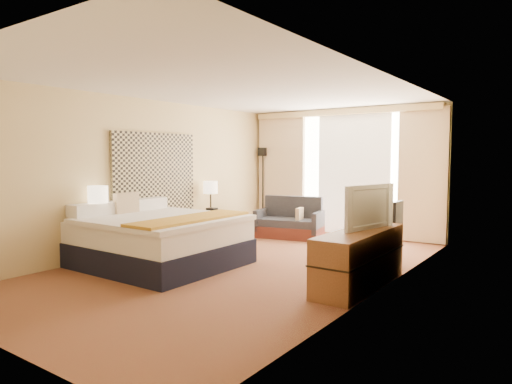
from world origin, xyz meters
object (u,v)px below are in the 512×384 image
Objects in this scene: nightstand_right at (211,225)px; lamp_left at (98,195)px; nightstand_left at (103,245)px; lamp_right at (211,188)px; loveseat at (290,224)px; floor_lamp at (263,171)px; bed at (159,239)px; desk_chair at (389,238)px; media_dresser at (360,259)px; television at (363,206)px.

lamp_left reaches higher than nightstand_right.
lamp_right is (0.01, 2.48, 0.73)m from nightstand_left.
floor_lamp is at bearing 133.38° from loveseat.
nightstand_right is at bearing 111.06° from bed.
bed reaches higher than desk_chair.
floor_lamp is 3.11× the size of lamp_right.
bed is at bearing -109.92° from loveseat.
nightstand_left and nightstand_right have the same top height.
media_dresser reaches higher than nightstand_right.
television reaches higher than desk_chair.
nightstand_left is at bearing -89.60° from floor_lamp.
floor_lamp is at bearing 91.28° from lamp_right.
television is (3.68, -3.08, -0.30)m from floor_lamp.
television is (3.65, -1.23, 0.71)m from nightstand_right.
bed is 3.03m from television.
bed is at bearing 120.07° from television.
lamp_right is (0.04, -1.87, -0.28)m from floor_lamp.
loveseat reaches higher than nightstand_left.
media_dresser is 1.84× the size of desk_chair.
lamp_right is (0.01, -0.02, 0.73)m from nightstand_right.
lamp_left reaches higher than lamp_right.
floor_lamp is 2.91× the size of lamp_left.
lamp_right is at bearing 84.63° from television.
loveseat is (1.19, 1.04, -0.01)m from nightstand_right.
desk_chair is at bearing -4.32° from lamp_right.
television reaches higher than media_dresser.
nightstand_right is at bearing 90.00° from nightstand_left.
floor_lamp reaches higher than lamp_left.
lamp_left is 1.07× the size of lamp_right.
bed is 1.52× the size of loveseat.
lamp_left is (-1.22, -3.59, 0.77)m from loveseat.
nightstand_right is 1.58m from loveseat.
nightstand_right is 0.25× the size of bed.
nightstand_left is 0.25× the size of bed.
bed is 2.20× the size of desk_chair.
loveseat is at bearing 149.59° from desk_chair.
nightstand_right is 2.11m from floor_lamp.
floor_lamp is at bearing 90.40° from nightstand_left.
desk_chair is at bearing 91.37° from media_dresser.
nightstand_right is 0.39× the size of loveseat.
nightstand_left is 1.00× the size of nightstand_right.
media_dresser is at bearing -21.22° from lamp_right.
lamp_right is at bearing 158.78° from media_dresser.
media_dresser is at bearing 16.41° from lamp_left.
loveseat is 1.74m from lamp_right.
bed is at bearing -69.06° from lamp_right.
media_dresser is at bearing 15.84° from nightstand_left.
loveseat is (1.19, 3.54, -0.01)m from nightstand_left.
nightstand_left is 0.94× the size of lamp_right.
desk_chair is 1.09m from television.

